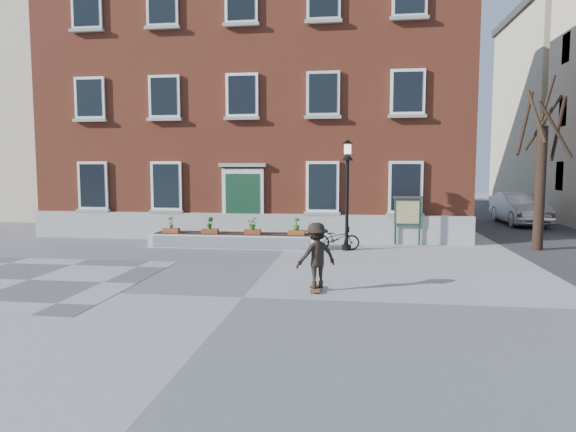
# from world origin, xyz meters

# --- Properties ---
(ground) EXTENTS (100.00, 100.00, 0.00)m
(ground) POSITION_xyz_m (0.00, 0.00, 0.00)
(ground) COLOR gray
(ground) RESTS_ON ground
(checker_patch) EXTENTS (6.00, 6.00, 0.01)m
(checker_patch) POSITION_xyz_m (-6.00, 1.00, 0.01)
(checker_patch) COLOR #525254
(checker_patch) RESTS_ON ground
(distant_building) EXTENTS (10.00, 12.00, 13.00)m
(distant_building) POSITION_xyz_m (-18.00, 20.00, 6.50)
(distant_building) COLOR beige
(distant_building) RESTS_ON ground
(bicycle) EXTENTS (1.68, 0.74, 0.85)m
(bicycle) POSITION_xyz_m (1.85, 7.02, 0.43)
(bicycle) COLOR black
(bicycle) RESTS_ON ground
(parked_car) EXTENTS (1.87, 4.99, 1.63)m
(parked_car) POSITION_xyz_m (10.89, 16.53, 0.81)
(parked_car) COLOR #B5B7BA
(parked_car) RESTS_ON ground
(brick_building) EXTENTS (18.40, 10.85, 12.60)m
(brick_building) POSITION_xyz_m (-2.00, 13.98, 6.30)
(brick_building) COLOR #994329
(brick_building) RESTS_ON ground
(planter_assembly) EXTENTS (6.20, 1.12, 1.15)m
(planter_assembly) POSITION_xyz_m (-1.99, 7.18, 0.31)
(planter_assembly) COLOR silver
(planter_assembly) RESTS_ON ground
(bare_tree) EXTENTS (1.83, 1.83, 6.16)m
(bare_tree) POSITION_xyz_m (9.01, 8.01, 2.79)
(bare_tree) COLOR black
(bare_tree) RESTS_ON ground
(lamp_post) EXTENTS (0.40, 0.40, 3.93)m
(lamp_post) POSITION_xyz_m (2.21, 7.05, 2.54)
(lamp_post) COLOR black
(lamp_post) RESTS_ON ground
(notice_board) EXTENTS (1.10, 0.16, 1.87)m
(notice_board) POSITION_xyz_m (4.48, 8.66, 1.26)
(notice_board) COLOR #183021
(notice_board) RESTS_ON ground
(skateboarder) EXTENTS (1.17, 1.03, 1.65)m
(skateboarder) POSITION_xyz_m (1.61, 0.89, 0.86)
(skateboarder) COLOR brown
(skateboarder) RESTS_ON ground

